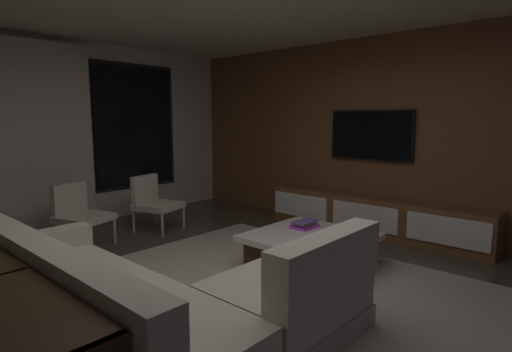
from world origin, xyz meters
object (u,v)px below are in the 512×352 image
at_px(book_stack_on_coffee_table, 305,224).
at_px(accent_chair_near_window, 154,200).
at_px(sectional_couch, 154,306).
at_px(accent_chair_by_curtain, 79,211).
at_px(media_console, 375,217).
at_px(coffee_table, 310,250).
at_px(mounted_tv, 371,135).

bearing_deg(book_stack_on_coffee_table, accent_chair_near_window, 100.93).
height_order(sectional_couch, accent_chair_by_curtain, sectional_couch).
xyz_separation_m(accent_chair_near_window, media_console, (1.88, -2.45, -0.18)).
height_order(book_stack_on_coffee_table, accent_chair_near_window, accent_chair_near_window).
xyz_separation_m(book_stack_on_coffee_table, media_console, (1.43, -0.16, -0.15)).
bearing_deg(book_stack_on_coffee_table, coffee_table, -131.96).
relative_size(accent_chair_near_window, accent_chair_by_curtain, 1.00).
relative_size(coffee_table, accent_chair_by_curtain, 1.49).
distance_m(book_stack_on_coffee_table, mounted_tv, 1.87).
bearing_deg(accent_chair_by_curtain, coffee_table, -63.26).
relative_size(book_stack_on_coffee_table, accent_chair_by_curtain, 0.39).
height_order(accent_chair_by_curtain, mounted_tv, mounted_tv).
bearing_deg(coffee_table, book_stack_on_coffee_table, 48.04).
distance_m(sectional_couch, accent_chair_near_window, 3.09).
bearing_deg(media_console, accent_chair_by_curtain, 139.04).
xyz_separation_m(media_console, mounted_tv, (0.18, 0.20, 1.10)).
bearing_deg(accent_chair_near_window, mounted_tv, -47.56).
distance_m(coffee_table, accent_chair_by_curtain, 2.89).
relative_size(media_console, mounted_tv, 2.57).
xyz_separation_m(sectional_couch, book_stack_on_coffee_table, (2.17, 0.27, 0.11)).
bearing_deg(accent_chair_near_window, book_stack_on_coffee_table, -79.07).
bearing_deg(media_console, book_stack_on_coffee_table, 173.76).
relative_size(coffee_table, book_stack_on_coffee_table, 3.84).
bearing_deg(mounted_tv, sectional_couch, -175.36).
xyz_separation_m(sectional_couch, accent_chair_by_curtain, (0.69, 2.63, 0.14)).
bearing_deg(book_stack_on_coffee_table, media_console, -6.24).
bearing_deg(media_console, accent_chair_near_window, 127.47).
distance_m(accent_chair_near_window, media_console, 3.09).
height_order(book_stack_on_coffee_table, mounted_tv, mounted_tv).
relative_size(sectional_couch, accent_chair_by_curtain, 3.21).
height_order(coffee_table, media_console, media_console).
bearing_deg(sectional_couch, accent_chair_by_curtain, 75.33).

